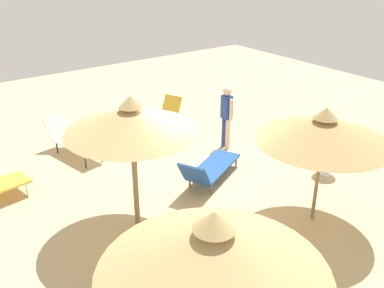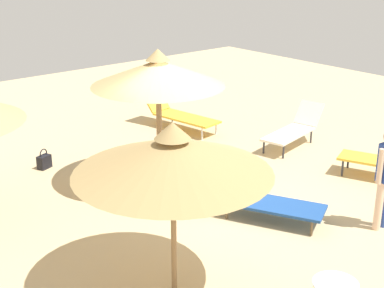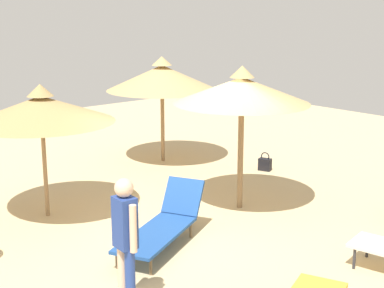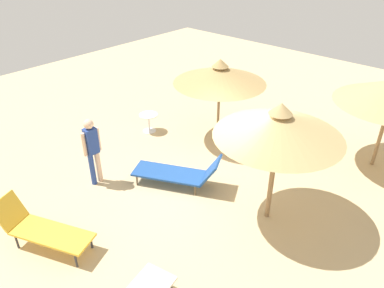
{
  "view_description": "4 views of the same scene",
  "coord_description": "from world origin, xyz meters",
  "views": [
    {
      "loc": [
        -4.85,
        -6.8,
        5.2
      ],
      "look_at": [
        -0.14,
        -0.37,
        1.56
      ],
      "focal_mm": 40.85,
      "sensor_mm": 36.0,
      "label": 1
    },
    {
      "loc": [
        6.87,
        -6.16,
        4.54
      ],
      "look_at": [
        -0.34,
        -0.09,
        1.13
      ],
      "focal_mm": 51.82,
      "sensor_mm": 36.0,
      "label": 2
    },
    {
      "loc": [
        6.18,
        7.13,
        3.75
      ],
      "look_at": [
        0.27,
        0.34,
        1.59
      ],
      "focal_mm": 53.05,
      "sensor_mm": 36.0,
      "label": 3
    },
    {
      "loc": [
        -4.23,
        5.63,
        5.52
      ],
      "look_at": [
        0.21,
        0.68,
        1.59
      ],
      "focal_mm": 34.33,
      "sensor_mm": 36.0,
      "label": 4
    }
  ],
  "objects": [
    {
      "name": "ground",
      "position": [
        0.0,
        0.0,
        -0.05
      ],
      "size": [
        24.0,
        24.0,
        0.1
      ],
      "primitive_type": "cube",
      "color": "tan"
    },
    {
      "name": "parasol_umbrella_center",
      "position": [
        1.69,
        -2.12,
        2.01
      ],
      "size": [
        2.61,
        2.61,
        2.45
      ],
      "color": "olive",
      "rests_on": "ground"
    },
    {
      "name": "parasol_umbrella_back",
      "position": [
        -1.32,
        -0.09,
        2.27
      ],
      "size": [
        2.54,
        2.54,
        2.73
      ],
      "color": "olive",
      "rests_on": "ground"
    },
    {
      "name": "parasol_umbrella_near_right",
      "position": [
        -2.34,
        -3.78,
        2.1
      ],
      "size": [
        2.73,
        2.73,
        2.62
      ],
      "color": "olive",
      "rests_on": "ground"
    },
    {
      "name": "lounge_chair_near_left",
      "position": [
        1.54,
        3.64,
        0.44
      ],
      "size": [
        2.03,
        1.28,
        0.96
      ],
      "color": "gold",
      "rests_on": "ground"
    },
    {
      "name": "lounge_chair_far_left",
      "position": [
        0.9,
        0.36,
        0.37
      ],
      "size": [
        2.22,
        1.55,
        0.87
      ],
      "color": "#1E478C",
      "rests_on": "ground"
    },
    {
      "name": "lounge_chair_front",
      "position": [
        -1.12,
        3.75,
        0.42
      ],
      "size": [
        0.99,
        2.07,
        0.89
      ],
      "color": "silver",
      "rests_on": "ground"
    },
    {
      "name": "person_standing_far_right",
      "position": [
        2.52,
        1.67,
        1.01
      ],
      "size": [
        0.24,
        0.47,
        1.76
      ],
      "color": "navy",
      "rests_on": "ground"
    },
    {
      "name": "side_table_round",
      "position": [
        3.53,
        -1.02,
        0.4
      ],
      "size": [
        0.58,
        0.58,
        0.58
      ],
      "color": "silver",
      "rests_on": "ground"
    }
  ]
}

